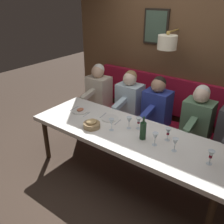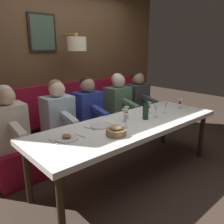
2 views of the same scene
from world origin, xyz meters
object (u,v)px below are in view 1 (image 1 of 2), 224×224
wine_glass_0 (175,142)px  wine_glass_5 (168,132)px  diner_farthest (99,87)px  wine_glass_6 (211,155)px  dining_table (127,136)px  wine_glass_3 (155,136)px  diner_middle (157,103)px  diner_far (130,96)px  wine_glass_4 (139,121)px  wine_bottle (143,130)px  bread_bowl (92,124)px  wine_glass_2 (129,120)px  diner_near (198,114)px  wine_glass_1 (111,122)px

wine_glass_0 → wine_glass_5: same height
diner_farthest → wine_glass_6: (-0.92, -2.24, 0.04)m
dining_table → wine_glass_3: size_ratio=16.14×
wine_glass_3 → wine_glass_5: bearing=-21.9°
diner_middle → diner_far: 0.51m
diner_middle → wine_glass_5: 0.93m
wine_glass_4 → wine_glass_0: bearing=-108.1°
wine_bottle → bread_bowl: size_ratio=1.36×
wine_glass_0 → wine_bottle: 0.41m
wine_glass_3 → wine_bottle: wine_bottle is taller
wine_glass_4 → wine_bottle: size_ratio=0.55×
wine_glass_5 → wine_glass_6: 0.57m
diner_middle → wine_glass_6: size_ratio=4.82×
wine_glass_2 → wine_bottle: 0.30m
diner_near → wine_glass_5: 0.77m
wine_glass_1 → wine_glass_3: bearing=-87.5°
wine_glass_3 → wine_glass_4: (0.22, 0.35, -0.00)m
diner_far → wine_bottle: 1.20m
diner_near → wine_glass_1: diner_near is taller
wine_glass_3 → diner_far: bearing=45.5°
wine_glass_1 → diner_middle: bearing=-9.1°
wine_glass_5 → wine_glass_1: bearing=107.2°
wine_glass_2 → wine_glass_5: size_ratio=1.00×
wine_glass_1 → wine_glass_2: bearing=-41.4°
wine_glass_1 → wine_glass_3: 0.61m
dining_table → wine_glass_2: wine_glass_2 is taller
wine_glass_3 → diner_near: bearing=-11.0°
diner_far → wine_bottle: diner_far is taller
wine_glass_0 → wine_glass_6: 0.39m
wine_glass_2 → wine_glass_3: (-0.15, -0.45, 0.00)m
wine_bottle → bread_bowl: bearing=103.3°
diner_farthest → wine_glass_5: bearing=-114.1°
wine_glass_3 → wine_bottle: size_ratio=0.55×
wine_glass_5 → dining_table: bearing=103.7°
diner_near → wine_glass_3: bearing=169.0°
wine_bottle → wine_glass_3: bearing=-101.0°
diner_far → wine_glass_5: size_ratio=4.82×
wine_glass_5 → wine_bottle: 0.30m
wine_glass_1 → wine_glass_4: bearing=-46.8°
wine_glass_2 → diner_far: bearing=32.4°
diner_near → wine_glass_4: size_ratio=4.82×
diner_farthest → wine_bottle: bearing=-122.3°
diner_near → wine_glass_3: diner_near is taller
diner_near → wine_glass_2: (-0.80, 0.64, 0.04)m
diner_farthest → wine_glass_4: size_ratio=4.82×
diner_farthest → wine_glass_0: size_ratio=4.82×
diner_far → wine_glass_5: 1.28m
wine_glass_2 → wine_glass_4: 0.12m
wine_glass_4 → diner_near: bearing=-36.3°
wine_glass_3 → wine_glass_6: 0.62m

